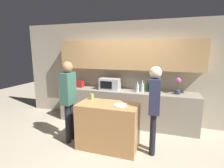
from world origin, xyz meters
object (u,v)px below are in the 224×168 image
Objects in this scene: toaster at (79,84)px; bottle_2 at (147,87)px; potted_plant at (178,86)px; person_center at (154,103)px; plate_on_island at (120,105)px; bottle_0 at (137,88)px; person_left at (69,95)px; cup_0 at (92,97)px; bottle_4 at (155,88)px; bottle_1 at (142,87)px; microwave at (110,84)px; bottle_3 at (151,87)px.

bottle_2 is (1.92, 0.03, 0.02)m from toaster.
potted_plant is 1.26m from person_center.
toaster reaches higher than plate_on_island.
toaster is 2.64m from potted_plant.
bottle_0 is 0.15× the size of person_left.
cup_0 is at bearing 161.55° from plate_on_island.
bottle_4 is at bearing -1.20° from person_center.
bottle_0 is 0.16× the size of person_center.
toaster is 1.69m from bottle_0.
person_left is (-1.35, -1.26, 0.00)m from bottle_1.
plate_on_island is (0.63, -1.27, -0.15)m from microwave.
person_center is at bearing -43.18° from microwave.
person_left reaches higher than potted_plant.
toaster is at bearing -160.95° from person_left.
bottle_3 is at bearing 71.10° from plate_on_island.
bottle_3 reaches higher than cup_0.
person_left reaches higher than bottle_3.
potted_plant reaches higher than bottle_2.
bottle_0 is at bearing -149.07° from bottle_1.
bottle_4 is at bearing 66.64° from plate_on_island.
person_center is (1.74, 0.09, -0.04)m from person_left.
person_left reaches higher than toaster.
person_left is (-0.43, -0.22, 0.06)m from cup_0.
bottle_2 is 0.10m from bottle_3.
person_center reaches higher than bottle_4.
microwave is 4.40× the size of cup_0.
plate_on_island is 1.13m from person_left.
toaster is 0.79× the size of bottle_3.
potted_plant is 1.39× the size of bottle_1.
plate_on_island is (-0.23, -1.27, -0.11)m from bottle_1.
bottle_3 reaches higher than bottle_2.
potted_plant is 0.24× the size of person_center.
person_left reaches higher than plate_on_island.
bottle_3 is (-0.63, -0.00, -0.07)m from potted_plant.
microwave is at bearing -178.01° from bottle_2.
bottle_4 is at bearing -13.49° from bottle_2.
bottle_2 is 1.01× the size of bottle_4.
bottle_2 reaches higher than toaster.
cup_0 is 0.49m from person_left.
person_left is at bearing -111.61° from microwave.
person_center reaches higher than bottle_1.
toaster is at bearing 56.91° from person_center.
plate_on_island is 0.16× the size of person_center.
bottle_4 is at bearing -2.94° from bottle_1.
microwave reaches higher than plate_on_island.
bottle_2 is at bearing 15.06° from bottle_1.
plate_on_island is (1.57, -1.27, -0.09)m from toaster.
plate_on_island is 2.20× the size of cup_0.
microwave is at bearing 174.86° from bottle_0.
cup_0 is 0.07× the size of person_center.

